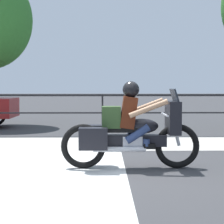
# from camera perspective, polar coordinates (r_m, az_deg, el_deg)

# --- Properties ---
(ground_plane) EXTENTS (120.00, 120.00, 0.00)m
(ground_plane) POSITION_cam_1_polar(r_m,az_deg,el_deg) (7.39, -1.43, -7.78)
(ground_plane) COLOR #38383A
(sidewalk_band) EXTENTS (44.00, 2.40, 0.01)m
(sidewalk_band) POSITION_cam_1_polar(r_m,az_deg,el_deg) (10.75, -1.29, -4.15)
(sidewalk_band) COLOR #B7B2A8
(sidewalk_band) RESTS_ON ground
(crosswalk_band) EXTENTS (2.77, 6.00, 0.01)m
(crosswalk_band) POSITION_cam_1_polar(r_m,az_deg,el_deg) (7.27, -9.15, -7.99)
(crosswalk_band) COLOR silver
(crosswalk_band) RESTS_ON ground
(fence_railing) EXTENTS (36.00, 0.05, 1.18)m
(fence_railing) POSITION_cam_1_polar(r_m,az_deg,el_deg) (12.38, -1.26, 1.19)
(fence_railing) COLOR black
(fence_railing) RESTS_ON ground
(motorcycle) EXTENTS (2.41, 0.76, 1.52)m
(motorcycle) POSITION_cam_1_polar(r_m,az_deg,el_deg) (7.57, 2.34, -2.31)
(motorcycle) COLOR black
(motorcycle) RESTS_ON ground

